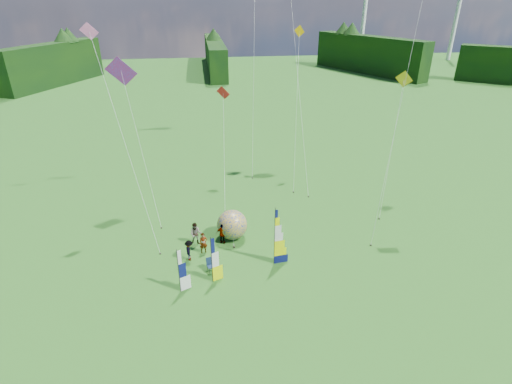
{
  "coord_description": "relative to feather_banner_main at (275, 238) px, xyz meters",
  "views": [
    {
      "loc": [
        -4.47,
        -20.73,
        17.97
      ],
      "look_at": [
        -1.0,
        4.0,
        5.5
      ],
      "focal_mm": 28.0,
      "sensor_mm": 36.0,
      "label": 1
    }
  ],
  "objects": [
    {
      "name": "spectator_a",
      "position": [
        -5.1,
        2.19,
        -1.43
      ],
      "size": [
        0.69,
        0.52,
        1.71
      ],
      "primitive_type": "imported",
      "rotation": [
        0.0,
        0.0,
        0.2
      ],
      "color": "#66594C",
      "rests_on": "ground"
    },
    {
      "name": "small_kite_yellow",
      "position": [
        12.11,
        8.09,
        3.87
      ],
      "size": [
        7.19,
        9.38,
        12.31
      ],
      "primitive_type": null,
      "rotation": [
        0.0,
        0.0,
        -0.14
      ],
      "color": "yellow",
      "rests_on": "ground"
    },
    {
      "name": "small_kite_orange",
      "position": [
        4.92,
        15.14,
        5.47
      ],
      "size": [
        6.68,
        10.29,
        15.51
      ],
      "primitive_type": null,
      "rotation": [
        0.0,
        0.0,
        0.34
      ],
      "color": "#DC9600",
      "rests_on": "ground"
    },
    {
      "name": "side_banner_left",
      "position": [
        -4.57,
        -1.42,
        -0.52
      ],
      "size": [
        0.95,
        0.44,
        3.53
      ],
      "primitive_type": null,
      "rotation": [
        0.0,
        0.0,
        0.36
      ],
      "color": "#F5FF00",
      "rests_on": "ground"
    },
    {
      "name": "small_kite_red",
      "position": [
        -2.7,
        12.25,
        2.85
      ],
      "size": [
        6.66,
        10.58,
        10.26
      ],
      "primitive_type": null,
      "rotation": [
        0.0,
        0.0,
        -0.39
      ],
      "color": "red",
      "rests_on": "ground"
    },
    {
      "name": "spectator_c",
      "position": [
        -6.17,
        1.38,
        -1.45
      ],
      "size": [
        0.46,
        1.1,
        1.66
      ],
      "primitive_type": "imported",
      "rotation": [
        0.0,
        0.0,
        1.63
      ],
      "color": "#66594C",
      "rests_on": "ground"
    },
    {
      "name": "treeline_ring",
      "position": [
        -0.19,
        -2.93,
        1.72
      ],
      "size": [
        210.0,
        210.0,
        8.0
      ],
      "primitive_type": null,
      "color": "#1B3E0C",
      "rests_on": "ground"
    },
    {
      "name": "small_kite_pink",
      "position": [
        -10.44,
        5.81,
        5.99
      ],
      "size": [
        8.66,
        10.43,
        16.54
      ],
      "primitive_type": null,
      "rotation": [
        0.0,
        0.0,
        0.32
      ],
      "color": "pink",
      "rests_on": "ground"
    },
    {
      "name": "small_kite_green",
      "position": [
        1.19,
        19.85,
        8.33
      ],
      "size": [
        6.99,
        12.29,
        21.23
      ],
      "primitive_type": null,
      "rotation": [
        0.0,
        0.0,
        0.26
      ],
      "color": "#0B9A32",
      "rests_on": "ground"
    },
    {
      "name": "ground",
      "position": [
        -0.19,
        -2.93,
        -2.28
      ],
      "size": [
        220.0,
        220.0,
        0.0
      ],
      "primitive_type": "plane",
      "color": "#367620",
      "rests_on": "ground"
    },
    {
      "name": "bol_inflatable",
      "position": [
        -2.73,
        3.96,
        -1.06
      ],
      "size": [
        2.64,
        2.64,
        2.44
      ],
      "primitive_type": "sphere",
      "rotation": [
        0.0,
        0.0,
        0.09
      ],
      "color": "navy",
      "rests_on": "ground"
    },
    {
      "name": "turbine_right",
      "position": [
        44.81,
        99.07,
        12.72
      ],
      "size": [
        8.0,
        1.2,
        30.0
      ],
      "primitive_type": null,
      "color": "silver",
      "rests_on": "ground"
    },
    {
      "name": "spectator_b",
      "position": [
        -5.67,
        3.43,
        -1.33
      ],
      "size": [
        0.99,
        0.61,
        1.9
      ],
      "primitive_type": "imported",
      "rotation": [
        0.0,
        0.0,
        -0.18
      ],
      "color": "#66594C",
      "rests_on": "ground"
    },
    {
      "name": "kite_parafoil",
      "position": [
        10.22,
        4.38,
        7.81
      ],
      "size": [
        10.16,
        11.35,
        20.19
      ],
      "primitive_type": null,
      "rotation": [
        0.0,
        0.0,
        -0.33
      ],
      "color": "#B6381A",
      "rests_on": "ground"
    },
    {
      "name": "feather_banner_main",
      "position": [
        0.0,
        0.0,
        0.0
      ],
      "size": [
        1.24,
        0.26,
        4.56
      ],
      "primitive_type": null,
      "rotation": [
        0.0,
        0.0,
        0.13
      ],
      "color": "#0D1252",
      "rests_on": "ground"
    },
    {
      "name": "spectator_d",
      "position": [
        -3.57,
        3.24,
        -1.4
      ],
      "size": [
        1.12,
        0.82,
        1.77
      ],
      "primitive_type": "imported",
      "rotation": [
        0.0,
        0.0,
        2.71
      ],
      "color": "#66594C",
      "rests_on": "ground"
    },
    {
      "name": "kite_rainbow_delta",
      "position": [
        -9.87,
        9.23,
        4.82
      ],
      "size": [
        8.07,
        11.06,
        14.2
      ],
      "primitive_type": null,
      "rotation": [
        0.0,
        0.0,
        0.13
      ],
      "color": "red",
      "rests_on": "ground"
    },
    {
      "name": "side_banner_far",
      "position": [
        -6.75,
        -2.15,
        -0.64
      ],
      "size": [
        0.92,
        0.5,
        3.27
      ],
      "primitive_type": null,
      "rotation": [
        0.0,
        0.0,
        0.43
      ],
      "color": "white",
      "rests_on": "ground"
    },
    {
      "name": "turbine_left",
      "position": [
        69.81,
        92.07,
        12.72
      ],
      "size": [
        8.0,
        1.2,
        30.0
      ],
      "primitive_type": null,
      "color": "silver",
      "rests_on": "ground"
    },
    {
      "name": "camp_chair",
      "position": [
        -4.63,
        -0.23,
        -1.77
      ],
      "size": [
        0.74,
        0.74,
        1.03
      ],
      "primitive_type": null,
      "rotation": [
        0.0,
        0.0,
        0.28
      ],
      "color": "#11223D",
      "rests_on": "ground"
    },
    {
      "name": "kite_whale",
      "position": [
        5.33,
        17.04,
        9.12
      ],
      "size": [
        9.89,
        16.56,
        22.79
      ],
      "primitive_type": null,
      "rotation": [
        0.0,
        0.0,
        0.43
      ],
      "color": "black",
      "rests_on": "ground"
    }
  ]
}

